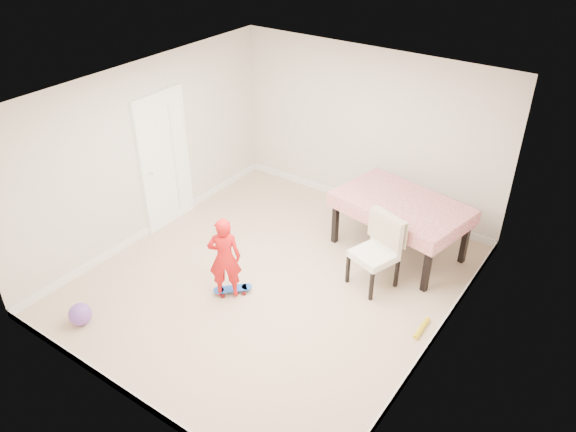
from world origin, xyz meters
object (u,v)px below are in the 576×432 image
Objects in this scene: dining_chair at (374,253)px; skateboard at (233,290)px; child at (225,260)px; balloon at (80,314)px; dining_table at (399,227)px.

skateboard is (-1.41, -1.20, -0.47)m from dining_chair.
child is 1.86m from balloon.
child is 4.09× the size of balloon.
dining_chair is 0.89× the size of child.
skateboard is (-1.34, -2.10, -0.38)m from dining_table.
skateboard is at bearing -111.38° from dining_table.
skateboard is 0.44× the size of child.
dining_table is at bearing 55.36° from balloon.
child reaches higher than skateboard.
dining_table is 2.52m from skateboard.
balloon is at bearing -113.37° from dining_table.
dining_table is 0.90m from dining_chair.
dining_chair is at bearing -5.32° from skateboard.
dining_chair is 1.92m from child.
child is (-1.37, -2.18, 0.15)m from dining_table.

